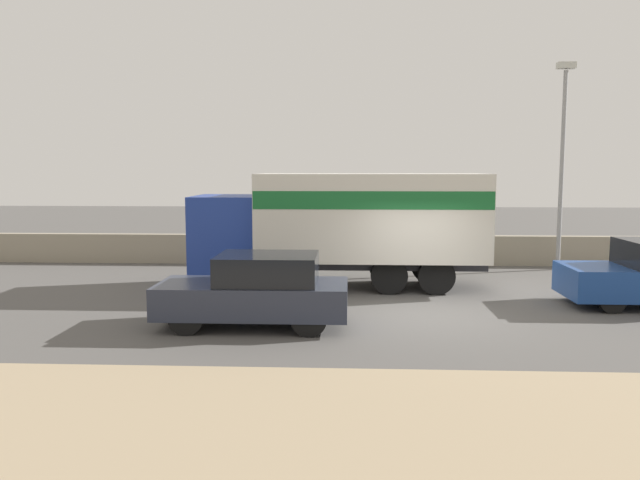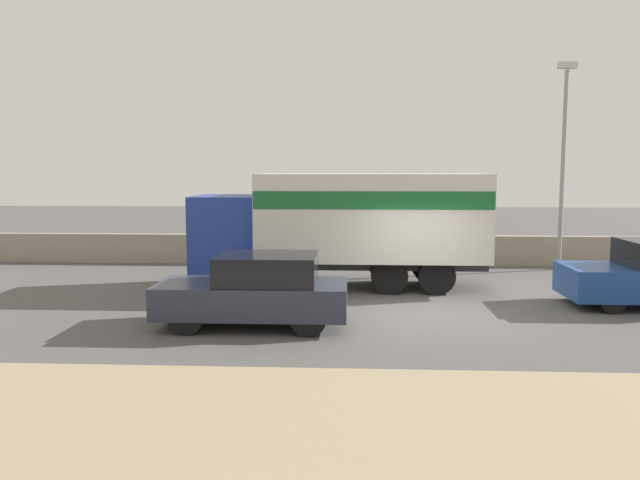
% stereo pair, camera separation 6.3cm
% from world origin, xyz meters
% --- Properties ---
extents(ground_plane, '(80.00, 80.00, 0.00)m').
position_xyz_m(ground_plane, '(0.00, 0.00, 0.00)').
color(ground_plane, '#514F4C').
extents(dirt_shoulder_foreground, '(60.00, 6.54, 0.04)m').
position_xyz_m(dirt_shoulder_foreground, '(0.00, -7.38, 0.02)').
color(dirt_shoulder_foreground, '#9E896B').
rests_on(dirt_shoulder_foreground, ground_plane).
extents(stone_wall_backdrop, '(60.00, 0.35, 1.01)m').
position_xyz_m(stone_wall_backdrop, '(0.00, 7.36, 0.51)').
color(stone_wall_backdrop, gray).
rests_on(stone_wall_backdrop, ground_plane).
extents(street_lamp, '(0.56, 0.28, 6.63)m').
position_xyz_m(street_lamp, '(5.09, 6.53, 3.86)').
color(street_lamp, gray).
rests_on(street_lamp, ground_plane).
extents(box_truck, '(7.97, 2.60, 3.15)m').
position_xyz_m(box_truck, '(-1.74, 3.13, 1.89)').
color(box_truck, navy).
rests_on(box_truck, ground_plane).
extents(car_hatchback, '(3.93, 1.72, 1.52)m').
position_xyz_m(car_hatchback, '(-3.64, -1.31, 0.76)').
color(car_hatchback, '#282D3D').
rests_on(car_hatchback, ground_plane).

